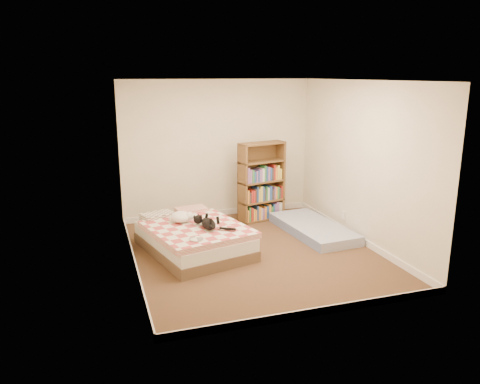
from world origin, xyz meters
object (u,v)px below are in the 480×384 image
object	(u,v)px
bookshelf	(261,191)
black_cat	(208,223)
white_dog	(181,217)
floor_mattress	(313,228)
bed	(193,237)

from	to	relation	value
bookshelf	black_cat	size ratio (longest dim) A/B	1.98
black_cat	white_dog	bearing A→B (deg)	102.23
bookshelf	floor_mattress	size ratio (longest dim) A/B	0.81
bookshelf	floor_mattress	world-z (taller)	bookshelf
bed	black_cat	bearing A→B (deg)	-69.09
floor_mattress	black_cat	size ratio (longest dim) A/B	2.43
bookshelf	white_dog	xyz separation A→B (m)	(-1.66, -1.03, -0.03)
bed	floor_mattress	xyz separation A→B (m)	(2.08, 0.17, -0.14)
floor_mattress	white_dog	bearing A→B (deg)	176.35
bookshelf	white_dog	bearing A→B (deg)	-161.48
white_dog	bed	bearing A→B (deg)	-57.88
floor_mattress	bookshelf	bearing A→B (deg)	115.01
bed	white_dog	bearing A→B (deg)	123.40
black_cat	floor_mattress	bearing A→B (deg)	-15.21
black_cat	white_dog	xyz separation A→B (m)	(-0.32, 0.38, 0.01)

